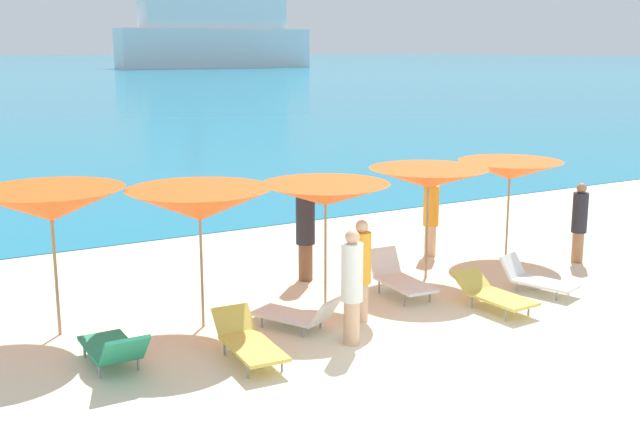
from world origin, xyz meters
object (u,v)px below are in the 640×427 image
(beachgoer_3, at_px, (305,230))
(lounge_chair_5, at_px, (493,293))
(lounge_chair_3, at_px, (248,341))
(cruise_ship, at_px, (214,30))
(beachgoer_1, at_px, (352,284))
(umbrella_4, at_px, (510,170))
(beachgoer_4, at_px, (579,221))
(lounge_chair_4, at_px, (114,348))
(umbrella_1, at_px, (200,205))
(umbrella_3, at_px, (428,178))
(lounge_chair_2, at_px, (536,279))
(lounge_chair_1, at_px, (399,278))
(lounge_chair_0, at_px, (299,315))
(umbrella_2, at_px, (326,195))
(umbrella_0, at_px, (51,205))
(beachgoer_2, at_px, (431,214))
(beachgoer_0, at_px, (361,268))

(beachgoer_3, bearing_deg, lounge_chair_5, 7.58)
(lounge_chair_3, relative_size, cruise_ship, 0.04)
(lounge_chair_5, distance_m, beachgoer_1, 2.99)
(umbrella_4, distance_m, beachgoer_4, 1.73)
(lounge_chair_4, bearing_deg, umbrella_4, -168.56)
(umbrella_1, xyz_separation_m, umbrella_3, (4.70, 0.37, -0.03))
(beachgoer_3, bearing_deg, cruise_ship, 133.52)
(lounge_chair_2, xyz_separation_m, lounge_chair_5, (-1.34, -0.34, 0.03))
(lounge_chair_1, distance_m, beachgoer_3, 2.03)
(beachgoer_1, bearing_deg, lounge_chair_0, 81.11)
(umbrella_3, bearing_deg, beachgoer_3, 153.32)
(umbrella_2, distance_m, lounge_chair_2, 4.22)
(lounge_chair_5, distance_m, beachgoer_4, 3.83)
(lounge_chair_4, height_order, beachgoer_3, beachgoer_3)
(lounge_chair_3, distance_m, beachgoer_4, 8.15)
(umbrella_0, bearing_deg, umbrella_3, -3.59)
(lounge_chair_0, height_order, lounge_chair_1, lounge_chair_1)
(lounge_chair_5, xyz_separation_m, beachgoer_2, (1.25, 3.30, 0.62))
(lounge_chair_3, bearing_deg, lounge_chair_0, 33.81)
(umbrella_2, bearing_deg, umbrella_1, 179.57)
(umbrella_4, xyz_separation_m, beachgoer_4, (0.94, -1.08, -0.97))
(umbrella_2, xyz_separation_m, lounge_chair_0, (-1.00, -0.86, -1.67))
(beachgoer_2, height_order, cruise_ship, cruise_ship)
(umbrella_2, bearing_deg, lounge_chair_5, -35.43)
(umbrella_1, distance_m, lounge_chair_4, 2.55)
(umbrella_0, relative_size, umbrella_2, 1.06)
(umbrella_1, relative_size, lounge_chair_2, 1.59)
(lounge_chair_1, xyz_separation_m, cruise_ship, (58.40, 147.30, 7.57))
(beachgoer_3, bearing_deg, lounge_chair_4, -85.68)
(umbrella_3, height_order, umbrella_4, umbrella_3)
(umbrella_0, relative_size, beachgoer_2, 1.38)
(lounge_chair_4, relative_size, beachgoer_3, 0.86)
(beachgoer_0, bearing_deg, beachgoer_3, -117.15)
(umbrella_1, distance_m, umbrella_3, 4.72)
(beachgoer_4, bearing_deg, umbrella_0, 33.43)
(umbrella_0, bearing_deg, beachgoer_2, 6.18)
(umbrella_4, bearing_deg, umbrella_1, -173.87)
(umbrella_1, xyz_separation_m, lounge_chair_5, (4.55, -1.66, -1.70))
(cruise_ship, bearing_deg, lounge_chair_1, -107.94)
(umbrella_1, height_order, lounge_chair_1, umbrella_1)
(umbrella_0, height_order, beachgoer_4, umbrella_0)
(lounge_chair_3, relative_size, beachgoer_3, 0.88)
(umbrella_3, bearing_deg, beachgoer_1, -144.81)
(umbrella_2, distance_m, cruise_ship, 158.87)
(umbrella_1, xyz_separation_m, lounge_chair_2, (5.88, -1.33, -1.73))
(beachgoer_1, bearing_deg, beachgoer_2, 7.41)
(umbrella_1, distance_m, lounge_chair_2, 6.27)
(lounge_chair_3, bearing_deg, umbrella_3, 26.32)
(umbrella_2, distance_m, lounge_chair_5, 3.28)
(umbrella_1, distance_m, beachgoer_2, 6.12)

